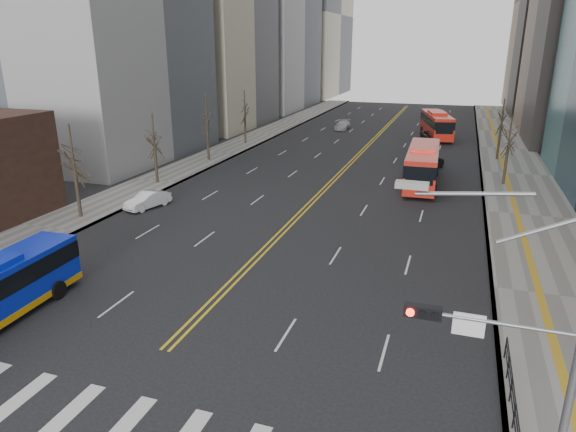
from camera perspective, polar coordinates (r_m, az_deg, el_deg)
The scene contains 14 objects.
ground at distance 21.05m, azimuth -21.15°, elevation -20.93°, with size 220.00×220.00×0.00m, color black.
sidewalk_right at distance 58.71m, azimuth 23.95°, elevation 4.29°, with size 7.00×130.00×0.15m, color slate.
sidewalk_left at distance 64.76m, azimuth -7.58°, elevation 6.94°, with size 5.00×130.00×0.15m, color slate.
crosswalk at distance 21.05m, azimuth -21.16°, elevation -20.92°, with size 26.70×4.00×0.01m.
centerline at distance 69.16m, azimuth 8.67°, elevation 7.57°, with size 0.55×100.00×0.01m.
signal_mast at distance 16.31m, azimuth 24.53°, elevation -13.13°, with size 5.37×0.37×9.39m.
pedestrian_railing at distance 21.87m, azimuth 23.58°, elevation -16.94°, with size 0.06×6.06×1.02m.
street_trees at distance 50.76m, azimuth -3.38°, elevation 9.38°, with size 35.20×47.20×7.60m.
red_bus_near at distance 51.16m, azimuth 14.73°, elevation 5.72°, with size 3.33×12.17×3.81m.
red_bus_far at distance 78.50m, azimuth 16.17°, elevation 9.89°, with size 5.44×12.17×3.74m.
car_white at distance 44.13m, azimuth -15.33°, elevation 1.73°, with size 1.43×4.10×1.35m, color silver.
car_dark_mid at distance 58.53m, azimuth 15.81°, elevation 5.69°, with size 1.44×3.58×1.22m, color black.
car_silver at distance 83.48m, azimuth 6.08°, elevation 10.02°, with size 1.90×4.68×1.36m, color #A5A4A9.
car_dark_far at distance 76.78m, azimuth 15.47°, elevation 8.64°, with size 1.92×4.17×1.16m, color black.
Camera 1 is at (11.48, -11.96, 12.97)m, focal length 32.00 mm.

